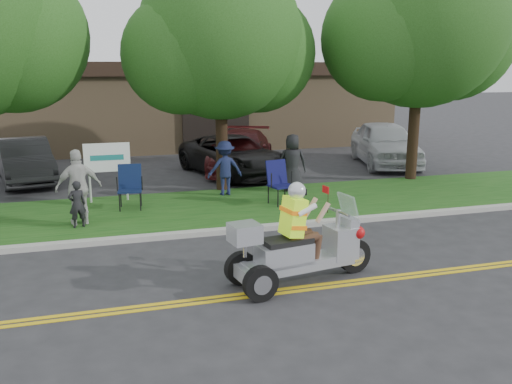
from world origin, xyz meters
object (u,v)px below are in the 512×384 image
object	(u,v)px
parked_car_mid	(233,156)
parked_car_far_right	(385,143)
lawn_chair_a	(130,184)
lawn_chair_b	(279,179)
spectator_adult_right	(79,187)
parked_car_right	(241,151)
parked_car_left	(25,161)
trike_scooter	(298,249)

from	to	relation	value
parked_car_mid	parked_car_far_right	xyz separation A→B (m)	(6.24, 0.33, 0.16)
lawn_chair_a	lawn_chair_b	xyz separation A→B (m)	(3.98, -0.65, 0.02)
lawn_chair_a	spectator_adult_right	distance (m)	1.79
spectator_adult_right	lawn_chair_a	bearing A→B (deg)	-146.27
parked_car_right	spectator_adult_right	bearing A→B (deg)	-110.37
lawn_chair_b	parked_car_right	xyz separation A→B (m)	(0.37, 5.49, -0.04)
lawn_chair_b	parked_car_mid	size ratio (longest dim) A/B	0.24
parked_car_left	parked_car_far_right	distance (m)	13.25
spectator_adult_right	parked_car_left	world-z (taller)	spectator_adult_right
spectator_adult_right	parked_car_far_right	size ratio (longest dim) A/B	0.36
lawn_chair_b	parked_car_left	bearing A→B (deg)	128.43
trike_scooter	parked_car_right	world-z (taller)	trike_scooter
parked_car_left	lawn_chair_b	bearing A→B (deg)	-49.65
lawn_chair_a	parked_car_mid	size ratio (longest dim) A/B	0.23
parked_car_mid	parked_car_right	size ratio (longest dim) A/B	1.01
spectator_adult_right	parked_car_far_right	distance (m)	12.70
parked_car_left	lawn_chair_a	bearing A→B (deg)	-69.08
trike_scooter	parked_car_left	bearing A→B (deg)	108.25
parked_car_mid	parked_car_far_right	size ratio (longest dim) A/B	1.00
parked_car_left	parked_car_right	xyz separation A→B (m)	(7.49, -0.05, 0.00)
parked_car_mid	parked_car_right	world-z (taller)	parked_car_right
spectator_adult_right	parked_car_left	size ratio (longest dim) A/B	0.41
lawn_chair_b	parked_car_far_right	size ratio (longest dim) A/B	0.24
lawn_chair_b	parked_car_far_right	distance (m)	7.94
parked_car_far_right	parked_car_right	bearing A→B (deg)	-169.27
spectator_adult_right	parked_car_far_right	bearing A→B (deg)	-164.77
parked_car_right	lawn_chair_b	bearing A→B (deg)	-71.64
lawn_chair_a	parked_car_right	xyz separation A→B (m)	(4.35, 4.84, -0.03)
parked_car_mid	trike_scooter	bearing A→B (deg)	-112.93
parked_car_mid	parked_car_right	bearing A→B (deg)	42.28
spectator_adult_right	parked_car_right	xyz separation A→B (m)	(5.61, 6.10, -0.28)
lawn_chair_b	parked_car_right	distance (m)	5.50
parked_car_right	lawn_chair_a	bearing A→B (deg)	-109.71
lawn_chair_b	parked_car_mid	xyz separation A→B (m)	(-0.11, 4.72, -0.07)
parked_car_far_right	spectator_adult_right	bearing A→B (deg)	-138.44
trike_scooter	parked_car_mid	xyz separation A→B (m)	(1.32, 9.99, 0.05)
trike_scooter	parked_car_far_right	bearing A→B (deg)	44.31
lawn_chair_b	parked_car_far_right	world-z (taller)	parked_car_far_right
parked_car_mid	parked_car_right	distance (m)	0.91
parked_car_mid	parked_car_far_right	bearing A→B (deg)	-12.35
parked_car_mid	lawn_chair_a	bearing A→B (deg)	-148.92
parked_car_left	parked_car_mid	xyz separation A→B (m)	(7.00, -0.82, -0.02)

